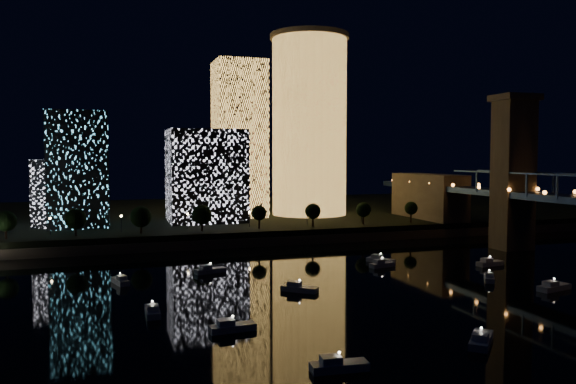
% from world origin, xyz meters
% --- Properties ---
extents(ground, '(520.00, 520.00, 0.00)m').
position_xyz_m(ground, '(0.00, 0.00, 0.00)').
color(ground, black).
rests_on(ground, ground).
extents(far_bank, '(420.00, 160.00, 5.00)m').
position_xyz_m(far_bank, '(0.00, 160.00, 2.50)').
color(far_bank, black).
rests_on(far_bank, ground).
extents(seawall, '(420.00, 6.00, 3.00)m').
position_xyz_m(seawall, '(0.00, 82.00, 1.50)').
color(seawall, '#6B5E4C').
rests_on(seawall, ground).
extents(tower_cylindrical, '(34.00, 34.00, 77.32)m').
position_xyz_m(tower_cylindrical, '(23.44, 128.79, 43.78)').
color(tower_cylindrical, '#FCB650').
rests_on(tower_cylindrical, far_bank).
extents(tower_rectangular, '(20.34, 20.34, 64.73)m').
position_xyz_m(tower_rectangular, '(-7.16, 130.22, 37.36)').
color(tower_rectangular, '#FCB650').
rests_on(tower_rectangular, far_bank).
extents(midrise_blocks, '(114.68, 28.30, 41.10)m').
position_xyz_m(midrise_blocks, '(-61.46, 118.12, 21.95)').
color(midrise_blocks, white).
rests_on(midrise_blocks, far_bank).
extents(motorboats, '(106.15, 76.75, 2.78)m').
position_xyz_m(motorboats, '(-5.73, 9.66, 0.81)').
color(motorboats, silver).
rests_on(motorboats, ground).
extents(esplanade_trees, '(165.49, 6.98, 8.99)m').
position_xyz_m(esplanade_trees, '(-40.14, 88.00, 10.47)').
color(esplanade_trees, black).
rests_on(esplanade_trees, far_bank).
extents(street_lamps, '(132.70, 0.70, 5.65)m').
position_xyz_m(street_lamps, '(-34.00, 94.00, 9.02)').
color(street_lamps, black).
rests_on(street_lamps, far_bank).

